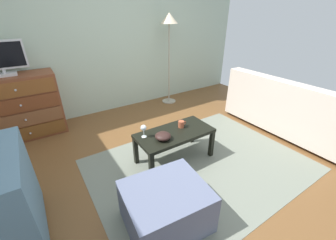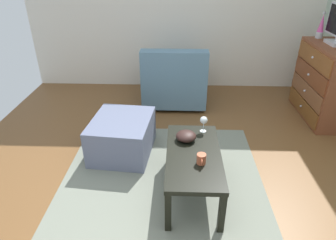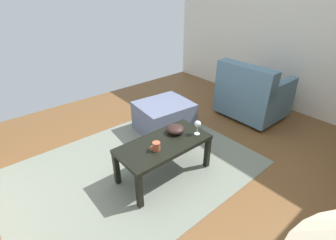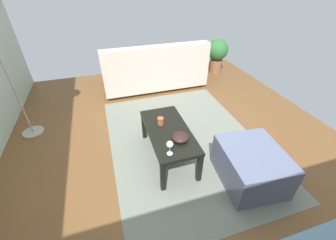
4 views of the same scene
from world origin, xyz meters
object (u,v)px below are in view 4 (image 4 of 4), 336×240
(coffee_table, at_px, (168,134))
(bowl_decorative, at_px, (180,137))
(wine_glass, at_px, (170,145))
(couch_large, at_px, (154,70))
(mug, at_px, (161,121))
(ottoman, at_px, (251,166))
(potted_plant, at_px, (217,53))

(coffee_table, height_order, bowl_decorative, bowl_decorative)
(wine_glass, distance_m, couch_large, 2.37)
(wine_glass, distance_m, mug, 0.51)
(bowl_decorative, bearing_deg, ottoman, -120.13)
(mug, distance_m, couch_large, 1.86)
(coffee_table, height_order, potted_plant, potted_plant)
(mug, height_order, potted_plant, potted_plant)
(ottoman, bearing_deg, coffee_table, 50.67)
(ottoman, bearing_deg, bowl_decorative, 59.87)
(ottoman, height_order, potted_plant, potted_plant)
(couch_large, height_order, ottoman, couch_large)
(bowl_decorative, bearing_deg, couch_large, -7.14)
(wine_glass, bearing_deg, coffee_table, -15.73)
(wine_glass, bearing_deg, couch_large, -10.67)
(wine_glass, distance_m, ottoman, 0.92)
(ottoman, relative_size, potted_plant, 0.97)
(mug, distance_m, bowl_decorative, 0.37)
(couch_large, bearing_deg, ottoman, -171.17)
(bowl_decorative, relative_size, ottoman, 0.26)
(wine_glass, bearing_deg, ottoman, -105.22)
(couch_large, height_order, potted_plant, couch_large)
(mug, distance_m, ottoman, 1.10)
(wine_glass, relative_size, couch_large, 0.08)
(bowl_decorative, bearing_deg, wine_glass, 133.86)
(mug, height_order, couch_large, couch_large)
(wine_glass, bearing_deg, potted_plant, -36.37)
(ottoman, xyz_separation_m, potted_plant, (2.81, -1.07, 0.23))
(wine_glass, xyz_separation_m, mug, (0.51, -0.05, -0.07))
(mug, xyz_separation_m, couch_large, (1.81, -0.39, -0.13))
(couch_large, bearing_deg, wine_glass, 169.33)
(potted_plant, bearing_deg, coffee_table, 140.91)
(coffee_table, relative_size, bowl_decorative, 5.18)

